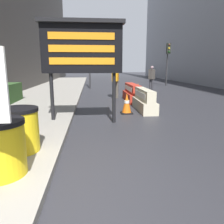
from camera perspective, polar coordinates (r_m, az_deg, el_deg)
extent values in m
plane|color=#2D2D33|center=(2.97, -17.05, -21.12)|extent=(120.00, 120.00, 0.00)
cylinder|color=yellow|center=(4.15, -23.21, -4.71)|extent=(0.68, 0.68, 0.71)
cylinder|color=black|center=(4.06, -23.65, 0.54)|extent=(0.71, 0.71, 0.06)
cylinder|color=black|center=(6.27, -15.36, 3.28)|extent=(0.10, 0.10, 1.41)
cylinder|color=black|center=(6.20, 0.52, 3.62)|extent=(0.10, 0.10, 1.41)
cube|color=black|center=(6.13, -7.81, 16.00)|extent=(2.15, 0.24, 1.27)
cube|color=black|center=(6.15, -8.03, 22.45)|extent=(2.27, 0.34, 0.10)
cube|color=orange|center=(6.03, -7.95, 19.11)|extent=(1.72, 0.02, 0.18)
cube|color=orange|center=(6.00, -7.86, 16.10)|extent=(1.72, 0.02, 0.18)
cube|color=orange|center=(5.98, -7.77, 13.05)|extent=(1.72, 0.02, 0.18)
cube|color=beige|center=(8.08, 8.40, 1.77)|extent=(0.52, 1.94, 0.40)
cube|color=beige|center=(8.03, 8.49, 4.56)|extent=(0.31, 1.94, 0.40)
cube|color=white|center=(7.99, 7.33, 4.56)|extent=(0.02, 1.55, 0.20)
cube|color=red|center=(10.33, 5.34, 4.01)|extent=(0.62, 2.20, 0.39)
cube|color=red|center=(10.29, 5.38, 6.18)|extent=(0.37, 2.20, 0.39)
cube|color=white|center=(10.25, 4.29, 6.18)|extent=(0.02, 1.76, 0.20)
cube|color=black|center=(12.91, 6.77, 4.74)|extent=(0.37, 0.37, 0.04)
cone|color=orange|center=(12.88, 6.81, 6.20)|extent=(0.30, 0.30, 0.62)
cylinder|color=white|center=(12.87, 6.81, 6.33)|extent=(0.17, 0.17, 0.09)
cube|color=black|center=(9.14, 7.92, 1.80)|extent=(0.40, 0.40, 0.04)
cone|color=orange|center=(9.08, 7.98, 3.99)|extent=(0.32, 0.32, 0.67)
cylinder|color=white|center=(9.08, 7.99, 4.20)|extent=(0.18, 0.18, 0.09)
cube|color=black|center=(7.54, 3.83, -0.23)|extent=(0.40, 0.40, 0.04)
cone|color=orange|center=(7.48, 3.87, 2.43)|extent=(0.32, 0.32, 0.67)
cylinder|color=white|center=(7.47, 3.87, 2.69)|extent=(0.18, 0.18, 0.09)
cylinder|color=#2D2D30|center=(16.17, -5.92, 13.93)|extent=(0.12, 0.12, 4.41)
cube|color=#23281E|center=(16.18, -6.07, 20.28)|extent=(0.28, 0.28, 0.84)
sphere|color=red|center=(16.08, -6.09, 21.35)|extent=(0.15, 0.15, 0.15)
sphere|color=#392C06|center=(16.03, -6.07, 20.36)|extent=(0.15, 0.15, 0.15)
sphere|color=black|center=(15.99, -6.05, 19.37)|extent=(0.15, 0.15, 0.15)
cylinder|color=#2D2D30|center=(19.21, 14.17, 11.86)|extent=(0.12, 0.12, 3.45)
cube|color=#23281E|center=(19.11, 14.54, 15.77)|extent=(0.28, 0.28, 0.84)
sphere|color=#360605|center=(18.99, 14.74, 16.63)|extent=(0.15, 0.15, 0.15)
sphere|color=gold|center=(18.97, 14.69, 15.79)|extent=(0.15, 0.15, 0.15)
sphere|color=black|center=(18.95, 14.65, 14.95)|extent=(0.15, 0.15, 0.15)
cylinder|color=#514C42|center=(11.15, 0.45, 5.86)|extent=(0.14, 0.14, 0.87)
cylinder|color=#514C42|center=(11.16, 1.29, 5.87)|extent=(0.14, 0.14, 0.87)
cube|color=orange|center=(11.10, 0.89, 9.88)|extent=(0.40, 0.53, 0.69)
sphere|color=tan|center=(11.10, 0.89, 12.28)|extent=(0.24, 0.24, 0.24)
cylinder|color=#333338|center=(14.54, 9.96, 6.91)|extent=(0.13, 0.13, 0.79)
cylinder|color=#333338|center=(14.58, 10.52, 6.90)|extent=(0.13, 0.13, 0.79)
cube|color=#47423D|center=(14.51, 10.34, 9.69)|extent=(0.48, 0.48, 0.62)
sphere|color=gray|center=(14.51, 10.41, 11.35)|extent=(0.22, 0.22, 0.22)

